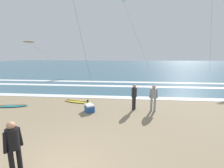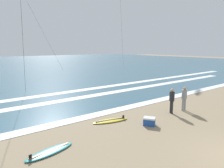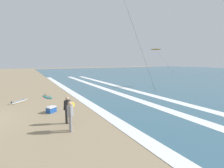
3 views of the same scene
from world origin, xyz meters
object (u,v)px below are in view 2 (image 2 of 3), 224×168
surfer_background_far (172,99)px  cooler_box (149,121)px  surfboard_near_water (50,151)px  surfboard_foreground_flat (110,121)px  surfer_mid_group (184,96)px

surfer_background_far → cooler_box: 2.81m
surfboard_near_water → cooler_box: size_ratio=2.87×
surfboard_foreground_flat → cooler_box: cooler_box is taller
surfboard_foreground_flat → surfer_background_far: bearing=-16.6°
surfer_background_far → surfboard_foreground_flat: size_ratio=0.73×
surfboard_near_water → surfer_background_far: bearing=1.1°
surfer_background_far → cooler_box: bearing=-168.0°
surfer_background_far → surfboard_near_water: (-8.01, -0.15, -0.91)m
surfer_background_far → surfboard_near_water: size_ratio=0.74×
surfer_mid_group → surfboard_near_water: surfer_mid_group is taller
surfer_mid_group → surfer_background_far: bearing=173.0°
surfer_mid_group → surfboard_foreground_flat: size_ratio=0.73×
surfer_background_far → surfboard_foreground_flat: (-3.96, 1.18, -0.91)m
surfboard_near_water → cooler_box: (5.35, -0.41, 0.18)m
surfer_mid_group → surfboard_foreground_flat: surfer_mid_group is taller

